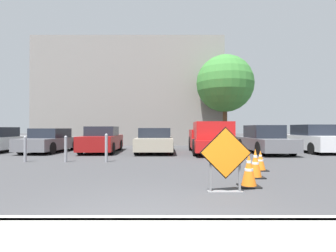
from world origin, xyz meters
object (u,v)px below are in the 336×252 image
pickup_truck (211,139)px  parked_car_second (50,141)px  parked_car_fifth (265,140)px  bollard_third (26,148)px  bollard_second (66,148)px  traffic_cone_nearest (249,170)px  traffic_cone_second (256,163)px  bollard_nearest (107,147)px  traffic_cone_third (261,161)px  parked_car_fourth (155,141)px  road_closed_sign (226,158)px  parked_car_third (102,140)px  parked_car_sixth (314,140)px

pickup_truck → parked_car_second: bearing=-4.7°
parked_car_fifth → bollard_third: parked_car_fifth is taller
bollard_second → bollard_third: size_ratio=1.02×
traffic_cone_nearest → bollard_third: (-7.38, 4.24, 0.16)m
traffic_cone_second → bollard_nearest: 5.71m
pickup_truck → bollard_nearest: pickup_truck is taller
parked_car_second → parked_car_fifth: size_ratio=0.93×
traffic_cone_third → parked_car_fourth: size_ratio=0.15×
parked_car_fourth → road_closed_sign: bearing=101.5°
bollard_nearest → parked_car_third: bearing=106.4°
parked_car_second → parked_car_sixth: (14.54, -0.06, 0.08)m
parked_car_fourth → parked_car_sixth: (8.73, 0.12, 0.06)m
pickup_truck → parked_car_fifth: (2.92, 0.34, -0.06)m
road_closed_sign → bollard_nearest: 5.98m
traffic_cone_nearest → bollard_nearest: (-4.23, 4.24, 0.21)m
parked_car_second → bollard_second: size_ratio=4.17×
parked_car_sixth → bollard_third: bearing=15.7°
road_closed_sign → traffic_cone_third: bearing=58.5°
parked_car_second → traffic_cone_second: bearing=143.9°
road_closed_sign → traffic_cone_third: road_closed_sign is taller
pickup_truck → bollard_third: bearing=24.8°
bollard_second → parked_car_fifth: bearing=22.3°
pickup_truck → bollard_nearest: bearing=37.6°
road_closed_sign → traffic_cone_third: (1.69, 2.76, -0.40)m
parked_car_fourth → parked_car_fifth: parked_car_fifth is taller
traffic_cone_nearest → parked_car_sixth: 10.49m
parked_car_second → parked_car_third: 2.91m
parked_car_sixth → bollard_third: (-13.57, -4.22, -0.16)m
traffic_cone_nearest → parked_car_third: 10.02m
bollard_third → bollard_second: bearing=0.0°
traffic_cone_nearest → traffic_cone_third: 2.44m
parked_car_second → bollard_third: bearing=106.8°
pickup_truck → bollard_nearest: 5.70m
parked_car_sixth → bollard_second: parked_car_sixth is taller
traffic_cone_third → bollard_nearest: bearing=158.9°
parked_car_fifth → parked_car_sixth: 2.95m
road_closed_sign → traffic_cone_nearest: (0.65, 0.55, -0.33)m
traffic_cone_nearest → parked_car_sixth: (6.19, 8.47, 0.31)m
parked_car_second → pickup_truck: 8.77m
traffic_cone_third → parked_car_fourth: 7.11m
traffic_cone_nearest → parked_car_fifth: size_ratio=0.17×
road_closed_sign → bollard_nearest: bearing=126.7°
parked_car_third → parked_car_fourth: parked_car_third is taller
parked_car_fifth → bollard_second: parked_car_fifth is taller
traffic_cone_second → parked_car_fourth: 7.90m
traffic_cone_third → parked_car_fifth: bearing=68.8°
traffic_cone_third → parked_car_fifth: parked_car_fifth is taller
bollard_nearest → traffic_cone_third: bearing=-21.1°
traffic_cone_third → parked_car_sixth: size_ratio=0.15×
road_closed_sign → parked_car_second: bearing=130.3°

